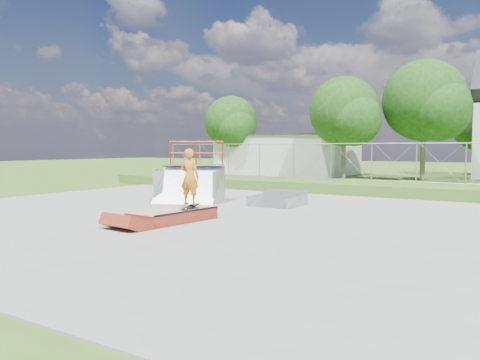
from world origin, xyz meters
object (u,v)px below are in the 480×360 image
object	(u,v)px
grind_box	(173,216)
quarter_pipe	(189,172)
flat_bank_ramp	(277,199)
skater	(190,179)

from	to	relation	value
grind_box	quarter_pipe	bearing A→B (deg)	129.17
flat_bank_ramp	skater	bearing A→B (deg)	-97.09
grind_box	flat_bank_ramp	xyz separation A→B (m)	(0.84, 4.70, 0.06)
quarter_pipe	flat_bank_ramp	bearing A→B (deg)	-8.85
flat_bank_ramp	skater	xyz separation A→B (m)	(-0.50, -4.36, 0.95)
grind_box	skater	xyz separation A→B (m)	(0.33, 0.34, 1.02)
skater	quarter_pipe	bearing A→B (deg)	-58.88
flat_bank_ramp	quarter_pipe	bearing A→B (deg)	-169.24
skater	flat_bank_ramp	bearing A→B (deg)	-103.88
quarter_pipe	flat_bank_ramp	world-z (taller)	quarter_pipe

